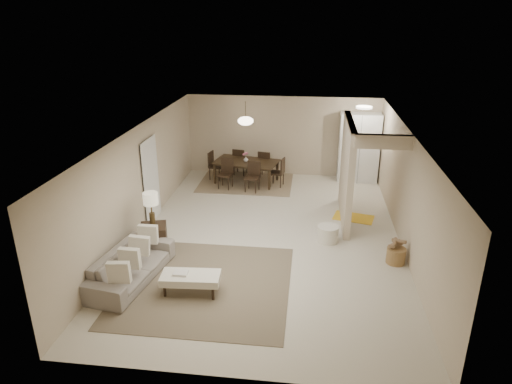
# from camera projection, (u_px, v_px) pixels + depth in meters

# --- Properties ---
(floor) EXTENTS (9.00, 9.00, 0.00)m
(floor) POSITION_uv_depth(u_px,v_px,m) (268.00, 236.00, 10.65)
(floor) COLOR beige
(floor) RESTS_ON ground
(ceiling) EXTENTS (9.00, 9.00, 0.00)m
(ceiling) POSITION_uv_depth(u_px,v_px,m) (269.00, 131.00, 9.74)
(ceiling) COLOR white
(ceiling) RESTS_ON back_wall
(back_wall) EXTENTS (6.00, 0.00, 6.00)m
(back_wall) POSITION_uv_depth(u_px,v_px,m) (282.00, 136.00, 14.36)
(back_wall) COLOR #BFAE91
(back_wall) RESTS_ON floor
(left_wall) EXTENTS (0.00, 9.00, 9.00)m
(left_wall) POSITION_uv_depth(u_px,v_px,m) (140.00, 180.00, 10.54)
(left_wall) COLOR #BFAE91
(left_wall) RESTS_ON floor
(right_wall) EXTENTS (0.00, 9.00, 9.00)m
(right_wall) POSITION_uv_depth(u_px,v_px,m) (407.00, 192.00, 9.86)
(right_wall) COLOR #BFAE91
(right_wall) RESTS_ON floor
(partition) EXTENTS (0.15, 2.50, 2.50)m
(partition) POSITION_uv_depth(u_px,v_px,m) (347.00, 171.00, 11.15)
(partition) COLOR #BFAE91
(partition) RESTS_ON floor
(doorway) EXTENTS (0.04, 0.90, 2.04)m
(doorway) POSITION_uv_depth(u_px,v_px,m) (151.00, 181.00, 11.17)
(doorway) COLOR black
(doorway) RESTS_ON floor
(pantry_cabinet) EXTENTS (1.20, 0.55, 2.10)m
(pantry_cabinet) POSITION_uv_depth(u_px,v_px,m) (359.00, 148.00, 13.84)
(pantry_cabinet) COLOR white
(pantry_cabinet) RESTS_ON floor
(flush_light) EXTENTS (0.44, 0.44, 0.05)m
(flush_light) POSITION_uv_depth(u_px,v_px,m) (364.00, 107.00, 12.45)
(flush_light) COLOR white
(flush_light) RESTS_ON ceiling
(living_rug) EXTENTS (3.20, 3.20, 0.01)m
(living_rug) POSITION_uv_depth(u_px,v_px,m) (206.00, 284.00, 8.74)
(living_rug) COLOR brown
(living_rug) RESTS_ON floor
(sofa) EXTENTS (2.23, 1.16, 0.62)m
(sofa) POSITION_uv_depth(u_px,v_px,m) (131.00, 266.00, 8.80)
(sofa) COLOR gray
(sofa) RESTS_ON floor
(ottoman_bench) EXTENTS (1.11, 0.57, 0.39)m
(ottoman_bench) POSITION_uv_depth(u_px,v_px,m) (191.00, 278.00, 8.38)
(ottoman_bench) COLOR silver
(ottoman_bench) RESTS_ON living_rug
(side_table) EXTENTS (0.67, 0.67, 0.60)m
(side_table) POSITION_uv_depth(u_px,v_px,m) (154.00, 238.00, 9.90)
(side_table) COLOR black
(side_table) RESTS_ON floor
(table_lamp) EXTENTS (0.32, 0.32, 0.76)m
(table_lamp) POSITION_uv_depth(u_px,v_px,m) (151.00, 202.00, 9.59)
(table_lamp) COLOR #4C3B20
(table_lamp) RESTS_ON side_table
(round_pouf) EXTENTS (0.48, 0.48, 0.37)m
(round_pouf) POSITION_uv_depth(u_px,v_px,m) (328.00, 234.00, 10.34)
(round_pouf) COLOR silver
(round_pouf) RESTS_ON floor
(wicker_basket) EXTENTS (0.51, 0.51, 0.33)m
(wicker_basket) POSITION_uv_depth(u_px,v_px,m) (396.00, 256.00, 9.45)
(wicker_basket) COLOR olive
(wicker_basket) RESTS_ON floor
(dining_rug) EXTENTS (2.80, 2.10, 0.01)m
(dining_rug) POSITION_uv_depth(u_px,v_px,m) (246.00, 182.00, 14.03)
(dining_rug) COLOR #836951
(dining_rug) RESTS_ON floor
(dining_table) EXTENTS (2.09, 1.42, 0.67)m
(dining_table) POSITION_uv_depth(u_px,v_px,m) (246.00, 172.00, 13.91)
(dining_table) COLOR black
(dining_table) RESTS_ON dining_rug
(dining_chairs) EXTENTS (2.38, 1.91, 0.88)m
(dining_chairs) POSITION_uv_depth(u_px,v_px,m) (246.00, 169.00, 13.88)
(dining_chairs) COLOR black
(dining_chairs) RESTS_ON dining_rug
(vase) EXTENTS (0.16, 0.16, 0.15)m
(vase) POSITION_uv_depth(u_px,v_px,m) (246.00, 159.00, 13.76)
(vase) COLOR white
(vase) RESTS_ON dining_table
(yellow_mat) EXTENTS (1.10, 0.82, 0.01)m
(yellow_mat) POSITION_uv_depth(u_px,v_px,m) (353.00, 217.00, 11.61)
(yellow_mat) COLOR yellow
(yellow_mat) RESTS_ON floor
(pendant_light) EXTENTS (0.46, 0.46, 0.71)m
(pendant_light) POSITION_uv_depth(u_px,v_px,m) (246.00, 121.00, 13.34)
(pendant_light) COLOR #4C3B20
(pendant_light) RESTS_ON ceiling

